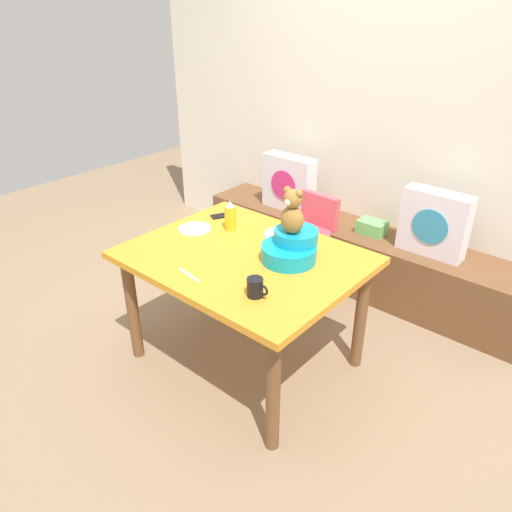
# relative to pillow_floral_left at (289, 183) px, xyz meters

# --- Properties ---
(ground_plane) EXTENTS (8.00, 8.00, 0.00)m
(ground_plane) POSITION_rel_pillow_floral_left_xyz_m (0.62, -1.23, -0.68)
(ground_plane) COLOR #8C7256
(back_wall) EXTENTS (4.40, 0.10, 2.60)m
(back_wall) POSITION_rel_pillow_floral_left_xyz_m (0.62, 0.29, 0.62)
(back_wall) COLOR silver
(back_wall) RESTS_ON ground_plane
(window_bench) EXTENTS (2.60, 0.44, 0.46)m
(window_bench) POSITION_rel_pillow_floral_left_xyz_m (0.62, 0.02, -0.45)
(window_bench) COLOR brown
(window_bench) RESTS_ON ground_plane
(pillow_floral_left) EXTENTS (0.44, 0.15, 0.44)m
(pillow_floral_left) POSITION_rel_pillow_floral_left_xyz_m (0.00, 0.00, 0.00)
(pillow_floral_left) COLOR silver
(pillow_floral_left) RESTS_ON window_bench
(pillow_floral_right) EXTENTS (0.44, 0.15, 0.44)m
(pillow_floral_right) POSITION_rel_pillow_floral_left_xyz_m (1.21, 0.00, 0.00)
(pillow_floral_right) COLOR silver
(pillow_floral_right) RESTS_ON window_bench
(book_stack) EXTENTS (0.20, 0.14, 0.10)m
(book_stack) POSITION_rel_pillow_floral_left_xyz_m (0.76, 0.02, -0.17)
(book_stack) COLOR #6AC366
(book_stack) RESTS_ON window_bench
(dining_table) EXTENTS (1.27, 1.00, 0.74)m
(dining_table) POSITION_rel_pillow_floral_left_xyz_m (0.62, -1.23, -0.04)
(dining_table) COLOR orange
(dining_table) RESTS_ON ground_plane
(highchair) EXTENTS (0.34, 0.46, 0.79)m
(highchair) POSITION_rel_pillow_floral_left_xyz_m (0.49, -0.42, -0.16)
(highchair) COLOR #D84C59
(highchair) RESTS_ON ground_plane
(infant_seat_teal) EXTENTS (0.30, 0.33, 0.16)m
(infant_seat_teal) POSITION_rel_pillow_floral_left_xyz_m (0.85, -1.10, 0.13)
(infant_seat_teal) COLOR #1096BA
(infant_seat_teal) RESTS_ON dining_table
(teddy_bear) EXTENTS (0.13, 0.12, 0.25)m
(teddy_bear) POSITION_rel_pillow_floral_left_xyz_m (0.85, -1.10, 0.34)
(teddy_bear) COLOR olive
(teddy_bear) RESTS_ON infant_seat_teal
(ketchup_bottle) EXTENTS (0.07, 0.07, 0.18)m
(ketchup_bottle) POSITION_rel_pillow_floral_left_xyz_m (0.34, -1.04, 0.15)
(ketchup_bottle) COLOR gold
(ketchup_bottle) RESTS_ON dining_table
(coffee_mug) EXTENTS (0.12, 0.08, 0.09)m
(coffee_mug) POSITION_rel_pillow_floral_left_xyz_m (0.94, -1.51, 0.11)
(coffee_mug) COLOR black
(coffee_mug) RESTS_ON dining_table
(dinner_plate_near) EXTENTS (0.20, 0.20, 0.01)m
(dinner_plate_near) POSITION_rel_pillow_floral_left_xyz_m (0.62, -0.90, 0.07)
(dinner_plate_near) COLOR white
(dinner_plate_near) RESTS_ON dining_table
(dinner_plate_far) EXTENTS (0.20, 0.20, 0.01)m
(dinner_plate_far) POSITION_rel_pillow_floral_left_xyz_m (0.17, -1.18, 0.07)
(dinner_plate_far) COLOR white
(dinner_plate_far) RESTS_ON dining_table
(cell_phone) EXTENTS (0.13, 0.16, 0.01)m
(cell_phone) POSITION_rel_pillow_floral_left_xyz_m (0.16, -0.93, 0.06)
(cell_phone) COLOR black
(cell_phone) RESTS_ON dining_table
(table_fork) EXTENTS (0.17, 0.04, 0.01)m
(table_fork) POSITION_rel_pillow_floral_left_xyz_m (0.56, -1.58, 0.06)
(table_fork) COLOR silver
(table_fork) RESTS_ON dining_table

